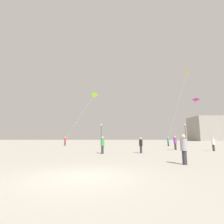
{
  "coord_description": "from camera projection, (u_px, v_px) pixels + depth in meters",
  "views": [
    {
      "loc": [
        1.65,
        -6.77,
        1.52
      ],
      "look_at": [
        0.0,
        20.92,
        5.91
      ],
      "focal_mm": 26.57,
      "sensor_mm": 36.0,
      "label": 1
    }
  ],
  "objects": [
    {
      "name": "ground_plane",
      "position": [
        80.0,
        177.0,
        6.54
      ],
      "size": [
        300.0,
        300.0,
        0.0
      ],
      "primitive_type": "plane",
      "color": "#9E9689"
    },
    {
      "name": "person_in_grey",
      "position": [
        184.0,
        148.0,
        9.73
      ],
      "size": [
        0.38,
        0.38,
        1.74
      ],
      "rotation": [
        0.0,
        0.0,
        5.84
      ],
      "color": "#2D2D33",
      "rests_on": "ground_plane"
    },
    {
      "name": "person_in_white",
      "position": [
        213.0,
        143.0,
        19.79
      ],
      "size": [
        0.36,
        0.36,
        1.67
      ],
      "rotation": [
        0.0,
        0.0,
        3.07
      ],
      "color": "#2D2D33",
      "rests_on": "ground_plane"
    },
    {
      "name": "person_in_teal",
      "position": [
        168.0,
        141.0,
        32.46
      ],
      "size": [
        0.39,
        0.39,
        1.78
      ],
      "rotation": [
        0.0,
        0.0,
        5.85
      ],
      "color": "#2D2D33",
      "rests_on": "ground_plane"
    },
    {
      "name": "person_in_purple",
      "position": [
        175.0,
        142.0,
        21.67
      ],
      "size": [
        0.4,
        0.4,
        1.83
      ],
      "rotation": [
        0.0,
        0.0,
        3.55
      ],
      "color": "#2D2D33",
      "rests_on": "ground_plane"
    },
    {
      "name": "person_in_green",
      "position": [
        102.0,
        144.0,
        16.51
      ],
      "size": [
        0.37,
        0.37,
        1.69
      ],
      "rotation": [
        0.0,
        0.0,
        0.25
      ],
      "color": "#2D2D33",
      "rests_on": "ground_plane"
    },
    {
      "name": "person_in_red",
      "position": [
        65.0,
        141.0,
        33.7
      ],
      "size": [
        0.39,
        0.39,
        1.8
      ],
      "rotation": [
        0.0,
        0.0,
        4.13
      ],
      "color": "#2D2D33",
      "rests_on": "ground_plane"
    },
    {
      "name": "person_in_black",
      "position": [
        141.0,
        144.0,
        17.06
      ],
      "size": [
        0.35,
        0.35,
        1.6
      ],
      "rotation": [
        0.0,
        0.0,
        4.1
      ],
      "color": "#2D2D33",
      "rests_on": "ground_plane"
    },
    {
      "name": "kite_lime_delta",
      "position": [
        94.0,
        95.0,
        38.15
      ],
      "size": [
        6.05,
        4.0,
        10.6
      ],
      "color": "#8CD12D"
    },
    {
      "name": "kite_magenta_delta",
      "position": [
        195.0,
        101.0,
        28.0
      ],
      "size": [
        3.94,
        5.9,
        6.86
      ],
      "color": "#D12899"
    },
    {
      "name": "kite_amber_diamond",
      "position": [
        186.0,
        75.0,
        33.09
      ],
      "size": [
        4.54,
        1.75,
        13.44
      ],
      "color": "yellow"
    },
    {
      "name": "building_left_hall",
      "position": [
        214.0,
        129.0,
        92.7
      ],
      "size": [
        24.51,
        16.3,
        13.3
      ],
      "color": "gray",
      "rests_on": "ground_plane"
    },
    {
      "name": "lamppost_east",
      "position": [
        101.0,
        131.0,
        41.24
      ],
      "size": [
        0.36,
        0.36,
        5.0
      ],
      "color": "#2D2D30",
      "rests_on": "ground_plane"
    },
    {
      "name": "lamppost_west",
      "position": [
        185.0,
        131.0,
        45.06
      ],
      "size": [
        0.36,
        0.36,
        5.37
      ],
      "color": "#2D2D30",
      "rests_on": "ground_plane"
    }
  ]
}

